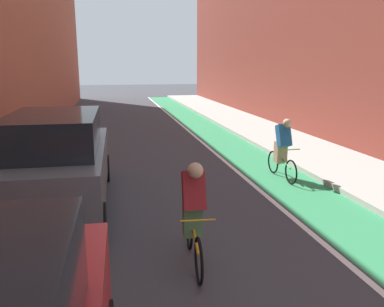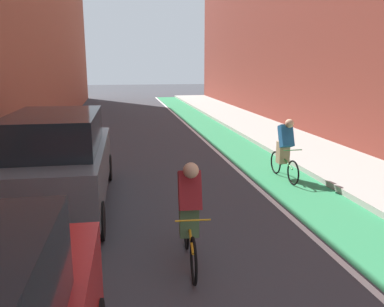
# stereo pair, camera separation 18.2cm
# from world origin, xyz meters

# --- Properties ---
(ground_plane) EXTENTS (89.07, 89.07, 0.00)m
(ground_plane) POSITION_xyz_m (0.00, 16.24, 0.00)
(ground_plane) COLOR #38383D
(bike_lane_paint) EXTENTS (1.60, 40.49, 0.00)m
(bike_lane_paint) POSITION_xyz_m (2.81, 18.24, 0.00)
(bike_lane_paint) COLOR #2D8451
(bike_lane_paint) RESTS_ON ground
(lane_divider_stripe) EXTENTS (0.12, 40.49, 0.00)m
(lane_divider_stripe) POSITION_xyz_m (1.91, 18.24, 0.00)
(lane_divider_stripe) COLOR white
(lane_divider_stripe) RESTS_ON ground
(sidewalk_right) EXTENTS (2.70, 40.49, 0.14)m
(sidewalk_right) POSITION_xyz_m (4.96, 18.24, 0.07)
(sidewalk_right) COLOR #A8A59E
(sidewalk_right) RESTS_ON ground
(building_facade_right) EXTENTS (2.40, 36.49, 8.31)m
(building_facade_right) POSITION_xyz_m (7.51, 20.24, 4.16)
(building_facade_right) COLOR brown
(building_facade_right) RESTS_ON ground
(parked_suv_gray) EXTENTS (2.01, 4.70, 1.98)m
(parked_suv_gray) POSITION_xyz_m (-2.56, 11.37, 1.02)
(parked_suv_gray) COLOR #595B60
(parked_suv_gray) RESTS_ON ground
(cyclist_mid) EXTENTS (0.48, 1.70, 1.60)m
(cyclist_mid) POSITION_xyz_m (-0.35, 8.54, 0.81)
(cyclist_mid) COLOR black
(cyclist_mid) RESTS_ON ground
(cyclist_trailing) EXTENTS (0.48, 1.67, 1.59)m
(cyclist_trailing) POSITION_xyz_m (2.82, 12.50, 0.84)
(cyclist_trailing) COLOR black
(cyclist_trailing) RESTS_ON ground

